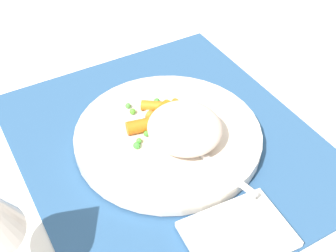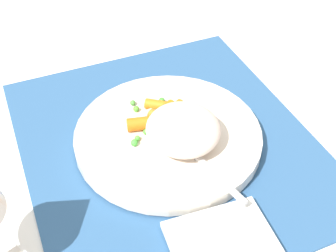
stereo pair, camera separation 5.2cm
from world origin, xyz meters
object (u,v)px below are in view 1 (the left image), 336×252
(carrot_portion, at_px, (163,119))
(fork, at_px, (184,142))
(napkin, at_px, (238,234))
(rice_mound, at_px, (185,128))
(plate, at_px, (168,136))

(carrot_portion, xyz_separation_m, fork, (-0.05, -0.01, -0.00))
(napkin, bearing_deg, carrot_portion, -2.89)
(carrot_portion, relative_size, fork, 0.48)
(fork, relative_size, napkin, 1.72)
(rice_mound, xyz_separation_m, fork, (-0.01, 0.00, -0.02))
(rice_mound, height_order, fork, rice_mound)
(plate, xyz_separation_m, fork, (-0.03, -0.01, 0.01))
(plate, distance_m, napkin, 0.17)
(fork, xyz_separation_m, napkin, (-0.14, 0.01, -0.02))
(plate, height_order, napkin, plate)
(plate, height_order, carrot_portion, carrot_portion)
(carrot_portion, height_order, fork, carrot_portion)
(rice_mound, height_order, napkin, rice_mound)
(plate, xyz_separation_m, carrot_portion, (0.02, -0.00, 0.02))
(carrot_portion, bearing_deg, napkin, 177.11)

